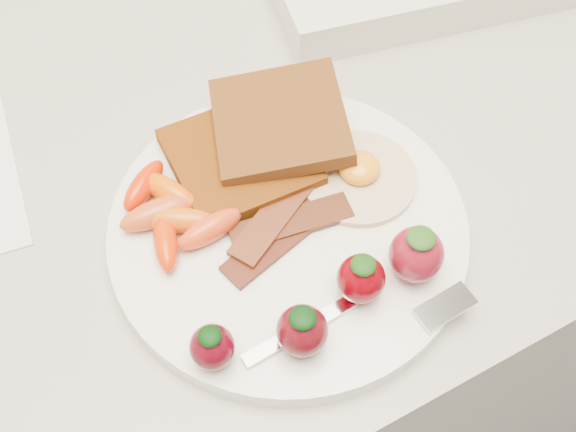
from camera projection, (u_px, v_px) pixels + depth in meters
name	position (u px, v px, depth m)	size (l,w,h in m)	color
counter	(222.00, 338.00, 0.99)	(2.00, 0.60, 0.90)	gray
plate	(288.00, 230.00, 0.55)	(0.27, 0.27, 0.02)	white
toast_lower	(240.00, 159.00, 0.56)	(0.10, 0.10, 0.01)	#4B2D05
toast_upper	(280.00, 121.00, 0.57)	(0.10, 0.10, 0.01)	black
fried_egg	(359.00, 175.00, 0.56)	(0.12, 0.12, 0.02)	white
bacon_strips	(281.00, 226.00, 0.53)	(0.11, 0.07, 0.01)	black
baby_carrots	(171.00, 213.00, 0.53)	(0.09, 0.10, 0.02)	#C54517
strawberries	(343.00, 293.00, 0.48)	(0.19, 0.05, 0.05)	#48030E
fork	(372.00, 316.00, 0.49)	(0.16, 0.05, 0.00)	silver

